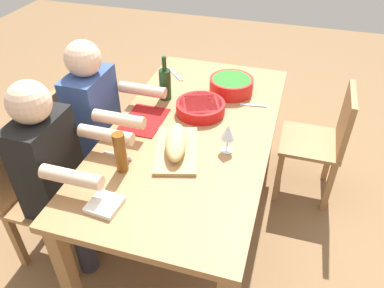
{
  "coord_description": "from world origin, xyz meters",
  "views": [
    {
      "loc": [
        -1.72,
        -0.52,
        2.0
      ],
      "look_at": [
        0.0,
        0.0,
        0.63
      ],
      "focal_mm": 35.39,
      "sensor_mm": 36.0,
      "label": 1
    }
  ],
  "objects_px": {
    "wine_glass": "(228,133)",
    "napkin_stack": "(105,204)",
    "dining_table": "(192,140)",
    "beer_bottle": "(120,153)",
    "chair_near_right": "(324,139)",
    "chair_far_left": "(36,191)",
    "bread_loaf": "(176,142)",
    "wine_bottle": "(165,83)",
    "diner_far_left": "(56,169)",
    "chair_far_center": "(80,141)",
    "diner_far_center": "(100,119)",
    "cutting_board": "(176,150)",
    "serving_bowl_greens": "(231,85)",
    "serving_bowl_fruit": "(201,107)"
  },
  "relations": [
    {
      "from": "chair_far_center",
      "to": "wine_bottle",
      "type": "bearing_deg",
      "value": -61.24
    },
    {
      "from": "chair_far_left",
      "to": "serving_bowl_greens",
      "type": "bearing_deg",
      "value": -42.9
    },
    {
      "from": "dining_table",
      "to": "cutting_board",
      "type": "distance_m",
      "value": 0.25
    },
    {
      "from": "wine_bottle",
      "to": "napkin_stack",
      "type": "distance_m",
      "value": 0.99
    },
    {
      "from": "diner_far_left",
      "to": "serving_bowl_greens",
      "type": "xyz_separation_m",
      "value": [
        0.98,
        -0.73,
        0.1
      ]
    },
    {
      "from": "cutting_board",
      "to": "chair_far_center",
      "type": "bearing_deg",
      "value": 73.45
    },
    {
      "from": "diner_far_center",
      "to": "bread_loaf",
      "type": "xyz_separation_m",
      "value": [
        -0.23,
        -0.58,
        0.11
      ]
    },
    {
      "from": "diner_far_left",
      "to": "chair_far_left",
      "type": "bearing_deg",
      "value": 90.0
    },
    {
      "from": "cutting_board",
      "to": "wine_glass",
      "type": "relative_size",
      "value": 2.41
    },
    {
      "from": "dining_table",
      "to": "beer_bottle",
      "type": "distance_m",
      "value": 0.54
    },
    {
      "from": "diner_far_center",
      "to": "napkin_stack",
      "type": "relative_size",
      "value": 8.57
    },
    {
      "from": "dining_table",
      "to": "chair_near_right",
      "type": "bearing_deg",
      "value": -57.72
    },
    {
      "from": "cutting_board",
      "to": "beer_bottle",
      "type": "bearing_deg",
      "value": 135.45
    },
    {
      "from": "chair_far_center",
      "to": "cutting_board",
      "type": "distance_m",
      "value": 0.84
    },
    {
      "from": "cutting_board",
      "to": "bread_loaf",
      "type": "height_order",
      "value": "bread_loaf"
    },
    {
      "from": "diner_far_left",
      "to": "chair_near_right",
      "type": "bearing_deg",
      "value": -54.41
    },
    {
      "from": "serving_bowl_greens",
      "to": "beer_bottle",
      "type": "bearing_deg",
      "value": 158.81
    },
    {
      "from": "chair_near_right",
      "to": "napkin_stack",
      "type": "distance_m",
      "value": 1.57
    },
    {
      "from": "chair_far_left",
      "to": "serving_bowl_fruit",
      "type": "distance_m",
      "value": 1.08
    },
    {
      "from": "diner_far_center",
      "to": "bread_loaf",
      "type": "distance_m",
      "value": 0.63
    },
    {
      "from": "cutting_board",
      "to": "beer_bottle",
      "type": "height_order",
      "value": "beer_bottle"
    },
    {
      "from": "chair_far_left",
      "to": "napkin_stack",
      "type": "bearing_deg",
      "value": -109.19
    },
    {
      "from": "chair_far_left",
      "to": "wine_glass",
      "type": "bearing_deg",
      "value": -70.87
    },
    {
      "from": "serving_bowl_greens",
      "to": "cutting_board",
      "type": "height_order",
      "value": "serving_bowl_greens"
    },
    {
      "from": "cutting_board",
      "to": "chair_near_right",
      "type": "bearing_deg",
      "value": -48.07
    },
    {
      "from": "chair_far_center",
      "to": "diner_far_center",
      "type": "relative_size",
      "value": 0.71
    },
    {
      "from": "chair_far_left",
      "to": "beer_bottle",
      "type": "height_order",
      "value": "beer_bottle"
    },
    {
      "from": "diner_far_left",
      "to": "wine_bottle",
      "type": "bearing_deg",
      "value": -23.27
    },
    {
      "from": "wine_glass",
      "to": "wine_bottle",
      "type": "bearing_deg",
      "value": 49.69
    },
    {
      "from": "diner_far_left",
      "to": "bread_loaf",
      "type": "height_order",
      "value": "diner_far_left"
    },
    {
      "from": "wine_glass",
      "to": "cutting_board",
      "type": "bearing_deg",
      "value": 108.49
    },
    {
      "from": "dining_table",
      "to": "beer_bottle",
      "type": "bearing_deg",
      "value": 152.28
    },
    {
      "from": "chair_far_left",
      "to": "bread_loaf",
      "type": "xyz_separation_m",
      "value": [
        0.27,
        -0.76,
        0.32
      ]
    },
    {
      "from": "diner_far_left",
      "to": "chair_far_center",
      "type": "bearing_deg",
      "value": 20.37
    },
    {
      "from": "chair_near_right",
      "to": "chair_far_left",
      "type": "distance_m",
      "value": 1.85
    },
    {
      "from": "serving_bowl_fruit",
      "to": "bread_loaf",
      "type": "relative_size",
      "value": 0.94
    },
    {
      "from": "wine_glass",
      "to": "diner_far_center",
      "type": "bearing_deg",
      "value": 80.46
    },
    {
      "from": "serving_bowl_greens",
      "to": "beer_bottle",
      "type": "xyz_separation_m",
      "value": [
        -0.93,
        0.36,
        0.05
      ]
    },
    {
      "from": "dining_table",
      "to": "diner_far_left",
      "type": "distance_m",
      "value": 0.78
    },
    {
      "from": "serving_bowl_fruit",
      "to": "wine_glass",
      "type": "distance_m",
      "value": 0.41
    },
    {
      "from": "beer_bottle",
      "to": "wine_glass",
      "type": "bearing_deg",
      "value": -57.28
    },
    {
      "from": "chair_near_right",
      "to": "cutting_board",
      "type": "distance_m",
      "value": 1.11
    },
    {
      "from": "wine_glass",
      "to": "napkin_stack",
      "type": "height_order",
      "value": "wine_glass"
    },
    {
      "from": "chair_far_center",
      "to": "chair_far_left",
      "type": "distance_m",
      "value": 0.49
    },
    {
      "from": "serving_bowl_greens",
      "to": "chair_far_center",
      "type": "bearing_deg",
      "value": 118.04
    },
    {
      "from": "diner_far_left",
      "to": "wine_bottle",
      "type": "height_order",
      "value": "diner_far_left"
    },
    {
      "from": "dining_table",
      "to": "serving_bowl_fruit",
      "type": "bearing_deg",
      "value": -0.73
    },
    {
      "from": "chair_near_right",
      "to": "napkin_stack",
      "type": "relative_size",
      "value": 6.07
    },
    {
      "from": "dining_table",
      "to": "wine_bottle",
      "type": "xyz_separation_m",
      "value": [
        0.28,
        0.26,
        0.19
      ]
    },
    {
      "from": "diner_far_left",
      "to": "napkin_stack",
      "type": "bearing_deg",
      "value": -116.99
    }
  ]
}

